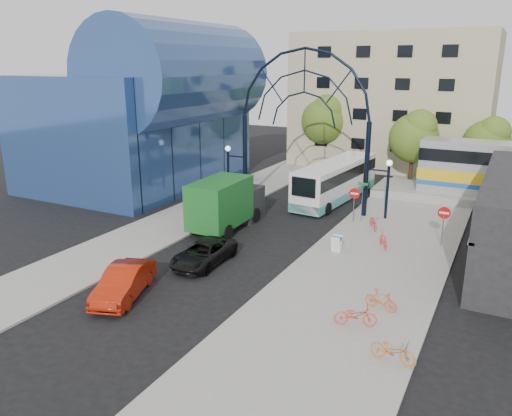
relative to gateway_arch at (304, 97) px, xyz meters
The scene contains 22 objects.
ground 16.41m from the gateway_arch, 90.00° to the right, with size 120.00×120.00×0.00m, color black.
sidewalk_east 15.37m from the gateway_arch, 51.34° to the right, with size 8.00×56.00×0.12m, color gray.
plaza_west 13.36m from the gateway_arch, 129.09° to the right, with size 5.00×50.00×0.12m, color gray.
gateway_arch is the anchor object (origin of this frame).
stop_sign 8.37m from the gateway_arch, 22.63° to the right, with size 0.80×0.07×2.50m.
do_not_enter_sign 13.43m from the gateway_arch, 19.99° to the right, with size 0.76×0.07×2.48m.
street_name_sign 8.38m from the gateway_arch, 15.07° to the right, with size 0.70×0.70×2.80m.
sandwich_board 12.52m from the gateway_arch, 55.09° to the right, with size 0.55×0.61×0.99m.
transit_hall 15.45m from the gateway_arch, behind, with size 16.50×18.00×14.50m.
apartment_block 21.12m from the gateway_arch, 84.55° to the left, with size 20.00×12.10×14.00m.
tree_north_a 13.98m from the gateway_arch, 62.83° to the left, with size 4.48×4.48×7.00m.
tree_north_b 16.72m from the gateway_arch, 103.68° to the left, with size 5.12×5.12×8.00m.
tree_north_c 18.95m from the gateway_arch, 48.96° to the left, with size 4.16×4.16×6.50m.
city_bus 7.92m from the gateway_arch, 66.08° to the left, with size 3.59×11.81×3.20m.
green_truck 10.00m from the gateway_arch, 111.42° to the right, with size 2.92×7.10×3.54m.
black_suv 15.26m from the gateway_arch, 92.30° to the right, with size 2.17×4.70×1.31m, color black.
red_sedan 19.95m from the gateway_arch, 95.28° to the right, with size 1.63×4.67×1.54m, color #A71E0A.
bike_near_a 10.60m from the gateway_arch, 23.10° to the right, with size 0.64×1.84×0.97m, color red.
bike_near_b 12.72m from the gateway_arch, 37.21° to the right, with size 0.45×1.59×0.96m, color #EE392F.
bike_far_a 22.68m from the gateway_arch, 58.10° to the right, with size 0.61×1.76×0.93m, color orange.
bike_far_b 18.85m from the gateway_arch, 55.11° to the right, with size 0.45×1.59×0.96m, color #CF5729.
bike_far_c 20.08m from the gateway_arch, 60.23° to the right, with size 0.64×1.84×0.97m, color red.
Camera 1 is at (14.24, -20.97, 11.02)m, focal length 35.00 mm.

